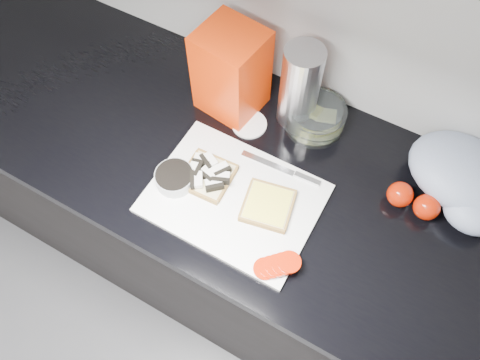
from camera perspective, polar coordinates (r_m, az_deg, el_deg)
name	(u,v)px	position (r m, az deg, el deg)	size (l,w,h in m)	color
base_cabinet	(284,256)	(1.59, 5.40, -9.16)	(3.50, 0.60, 0.86)	black
countertop	(299,192)	(1.18, 7.19, -1.46)	(3.50, 0.64, 0.04)	black
cutting_board	(234,198)	(1.13, -0.74, -2.25)	(0.40, 0.30, 0.01)	white
bread_left	(208,175)	(1.14, -3.96, 0.65)	(0.13, 0.13, 0.04)	#CABE8E
bread_right	(268,205)	(1.11, 3.41, -3.11)	(0.14, 0.14, 0.02)	#CABE8E
tomato_slices	(277,265)	(1.05, 4.54, -10.33)	(0.11, 0.10, 0.02)	#B61C04
knife	(290,172)	(1.16, 6.14, 0.97)	(0.21, 0.03, 0.01)	silver
seed_tub	(175,179)	(1.14, -7.94, 0.17)	(0.09, 0.09, 0.05)	#A5AAAA
tub_lid	(249,124)	(1.25, 1.14, 6.81)	(0.09, 0.09, 0.01)	white
glass_bowl	(315,118)	(1.25, 9.14, 7.53)	(0.16, 0.16, 0.07)	silver
bread_bag	(231,72)	(1.21, -1.07, 13.06)	(0.15, 0.14, 0.24)	red
steel_canister	(300,87)	(1.19, 7.29, 11.18)	(0.10, 0.10, 0.24)	#ACACB1
grocery_bag	(463,178)	(1.22, 25.59, 0.19)	(0.29, 0.27, 0.12)	#98A5BC
whole_tomatoes	(413,201)	(1.17, 20.37, -2.39)	(0.13, 0.06, 0.06)	#B61C04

